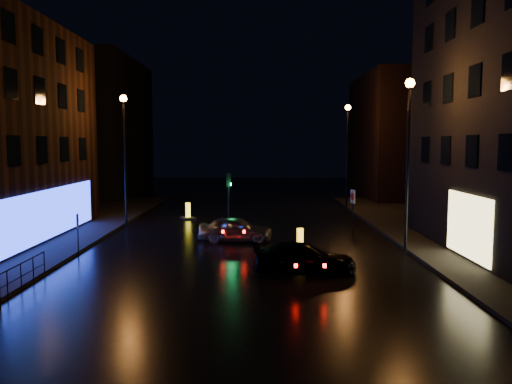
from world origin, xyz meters
TOP-DOWN VIEW (x-y plane):
  - ground at (0.00, 0.00)m, footprint 120.00×120.00m
  - pavement_right at (14.00, 8.00)m, footprint 12.00×44.00m
  - building_far_left at (-16.00, 35.00)m, footprint 8.00×16.00m
  - building_far_right at (15.00, 32.00)m, footprint 8.00×14.00m
  - street_lamp_lfar at (-7.80, 14.00)m, footprint 0.44×0.44m
  - street_lamp_rnear at (7.80, 6.00)m, footprint 0.44×0.44m
  - street_lamp_rfar at (7.80, 22.00)m, footprint 0.44×0.44m
  - traffic_signal at (-1.20, 14.00)m, footprint 1.40×2.40m
  - guard_railing at (-8.00, -1.00)m, footprint 0.05×6.04m
  - silver_hatchback at (-0.55, 9.07)m, footprint 4.09×1.88m
  - dark_sedan at (2.56, 2.37)m, footprint 4.39×2.03m
  - bollard_near at (2.80, 7.12)m, footprint 1.21×1.42m
  - bollard_far at (-4.28, 17.31)m, footprint 1.33×1.54m
  - road_sign_left at (-7.90, 5.58)m, footprint 0.15×0.48m
  - road_sign_right at (6.50, 12.63)m, footprint 0.19×0.60m

SIDE VIEW (x-z plane):
  - ground at x=0.00m, z-range 0.00..0.00m
  - pavement_right at x=14.00m, z-range 0.00..0.15m
  - bollard_near at x=2.80m, z-range -0.30..0.76m
  - bollard_far at x=-4.28m, z-range -0.32..0.82m
  - traffic_signal at x=-1.20m, z-range -1.22..2.23m
  - dark_sedan at x=2.56m, z-range 0.00..1.24m
  - silver_hatchback at x=-0.55m, z-range 0.00..1.36m
  - guard_railing at x=-8.00m, z-range 0.24..1.24m
  - road_sign_left at x=-7.90m, z-range 0.50..2.50m
  - road_sign_right at x=6.50m, z-range 0.62..3.12m
  - street_lamp_lfar at x=-7.80m, z-range 1.38..9.75m
  - street_lamp_rnear at x=7.80m, z-range 1.38..9.75m
  - street_lamp_rfar at x=7.80m, z-range 1.38..9.75m
  - building_far_right at x=15.00m, z-range 0.00..12.00m
  - building_far_left at x=-16.00m, z-range 0.00..14.00m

